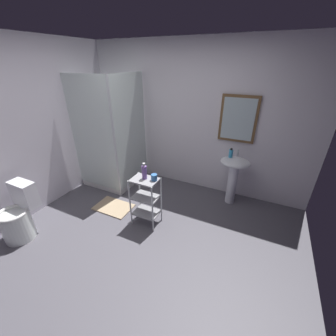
{
  "coord_description": "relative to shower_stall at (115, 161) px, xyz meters",
  "views": [
    {
      "loc": [
        1.26,
        -1.61,
        2.17
      ],
      "look_at": [
        0.07,
        0.88,
        0.75
      ],
      "focal_mm": 22.53,
      "sensor_mm": 36.0,
      "label": 1
    }
  ],
  "objects": [
    {
      "name": "sink_faucet",
      "position": [
        2.14,
        0.42,
        0.4
      ],
      "size": [
        0.03,
        0.03,
        0.1
      ],
      "primitive_type": "cylinder",
      "color": "silver",
      "rests_on": "pedestal_sink"
    },
    {
      "name": "bath_mat",
      "position": [
        0.45,
        -0.69,
        -0.45
      ],
      "size": [
        0.6,
        0.4,
        0.02
      ],
      "primitive_type": "cube",
      "color": "tan",
      "rests_on": "ground_plane"
    },
    {
      "name": "pedestal_sink",
      "position": [
        2.14,
        0.3,
        0.12
      ],
      "size": [
        0.46,
        0.37,
        0.81
      ],
      "color": "white",
      "rests_on": "ground_plane"
    },
    {
      "name": "toilet",
      "position": [
        -0.27,
        -1.7,
        -0.15
      ],
      "size": [
        0.37,
        0.49,
        0.76
      ],
      "color": "white",
      "rests_on": "ground_plane"
    },
    {
      "name": "ground_plane",
      "position": [
        1.21,
        -1.22,
        -0.47
      ],
      "size": [
        4.2,
        4.2,
        0.02
      ],
      "primitive_type": "cube",
      "color": "#53515A"
    },
    {
      "name": "wall_back",
      "position": [
        1.22,
        0.63,
        0.79
      ],
      "size": [
        4.2,
        0.14,
        2.5
      ],
      "color": "silver",
      "rests_on": "ground_plane"
    },
    {
      "name": "shower_stall",
      "position": [
        0.0,
        0.0,
        0.0
      ],
      "size": [
        0.92,
        0.92,
        2.0
      ],
      "color": "white",
      "rests_on": "ground_plane"
    },
    {
      "name": "rinse_cup",
      "position": [
        1.25,
        -0.72,
        0.32
      ],
      "size": [
        0.08,
        0.08,
        0.09
      ],
      "primitive_type": "cylinder",
      "color": "#3870B2",
      "rests_on": "storage_cart"
    },
    {
      "name": "wall_left",
      "position": [
        -0.64,
        -1.22,
        0.79
      ],
      "size": [
        0.1,
        4.2,
        2.5
      ],
      "primitive_type": "cube",
      "color": "silver",
      "rests_on": "ground_plane"
    },
    {
      "name": "storage_cart",
      "position": [
        1.13,
        -0.75,
        -0.03
      ],
      "size": [
        0.38,
        0.28,
        0.74
      ],
      "color": "silver",
      "rests_on": "ground_plane"
    },
    {
      "name": "hand_soap_bottle",
      "position": [
        2.05,
        0.32,
        0.41
      ],
      "size": [
        0.06,
        0.06,
        0.15
      ],
      "color": "#389ED1",
      "rests_on": "pedestal_sink"
    },
    {
      "name": "conditioner_bottle_purple",
      "position": [
        1.12,
        -0.73,
        0.38
      ],
      "size": [
        0.07,
        0.07,
        0.23
      ],
      "color": "#7C56A4",
      "rests_on": "storage_cart"
    }
  ]
}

